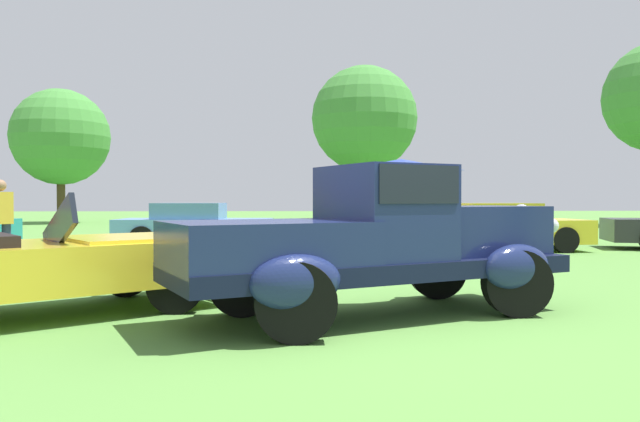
{
  "coord_description": "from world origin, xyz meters",
  "views": [
    {
      "loc": [
        -0.97,
        -6.43,
        1.33
      ],
      "look_at": [
        -0.51,
        2.97,
        1.14
      ],
      "focal_mm": 34.32,
      "sensor_mm": 36.0,
      "label": 1
    }
  ],
  "objects": [
    {
      "name": "treeline_far_left",
      "position": [
        -13.57,
        27.73,
        4.71
      ],
      "size": [
        5.25,
        5.25,
        7.35
      ],
      "color": "#47331E",
      "rests_on": "ground_plane"
    },
    {
      "name": "spectator_between_cars",
      "position": [
        -6.38,
        5.23,
        0.91
      ],
      "size": [
        0.46,
        0.44,
        1.69
      ],
      "color": "#283351",
      "rests_on": "ground_plane"
    },
    {
      "name": "feature_pickup_truck",
      "position": [
        0.0,
        0.4,
        0.87
      ],
      "size": [
        4.77,
        3.21,
        1.7
      ],
      "color": "black",
      "rests_on": "ground_plane"
    },
    {
      "name": "treeline_mid_left",
      "position": [
        3.0,
        26.33,
        5.63
      ],
      "size": [
        5.66,
        5.66,
        8.47
      ],
      "color": "brown",
      "rests_on": "ground_plane"
    },
    {
      "name": "ground_plane",
      "position": [
        0.0,
        0.0,
        0.0
      ],
      "size": [
        120.0,
        120.0,
        0.0
      ],
      "primitive_type": "plane",
      "color": "#568C3D"
    },
    {
      "name": "canopy_tent_left_field",
      "position": [
        2.86,
        14.59,
        2.42
      ],
      "size": [
        3.24,
        3.24,
        2.71
      ],
      "color": "#B7B7BC",
      "rests_on": "ground_plane"
    },
    {
      "name": "neighbor_convertible",
      "position": [
        -3.73,
        0.64,
        0.58
      ],
      "size": [
        4.52,
        3.9,
        1.4
      ],
      "color": "yellow",
      "rests_on": "ground_plane"
    },
    {
      "name": "show_car_skyblue",
      "position": [
        -3.52,
        9.9,
        0.6
      ],
      "size": [
        4.09,
        1.87,
        1.22
      ],
      "color": "#669EDB",
      "rests_on": "ground_plane"
    },
    {
      "name": "show_car_yellow",
      "position": [
        4.44,
        8.89,
        0.6
      ],
      "size": [
        4.26,
        1.98,
        1.22
      ],
      "color": "yellow",
      "rests_on": "ground_plane"
    }
  ]
}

